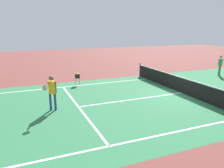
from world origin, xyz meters
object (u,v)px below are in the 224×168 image
player_near (52,89)px  player_far (221,63)px  net (182,85)px  ball_hopper (77,76)px

player_near → player_far: size_ratio=1.01×
net → player_near: bearing=-90.1°
player_far → net: bearing=-65.4°
net → player_near: 7.65m
net → player_far: size_ratio=6.16×
player_near → ball_hopper: 4.81m
net → player_near: size_ratio=6.12×
net → ball_hopper: size_ratio=11.84×
player_near → ball_hopper: player_near is taller
player_far → ball_hopper: (-1.44, -11.51, -0.37)m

